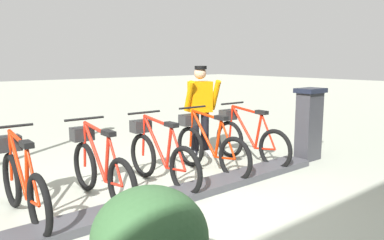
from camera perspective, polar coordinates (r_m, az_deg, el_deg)
ground_plane at (r=4.94m, az=-3.16°, el=-11.98°), size 60.00×60.00×0.00m
dock_rail_base at (r=4.93m, az=-3.16°, el=-11.44°), size 0.44×5.47×0.10m
payment_kiosk at (r=7.04m, az=17.10°, el=-0.41°), size 0.36×0.52×1.28m
bike_docked_0 at (r=6.67m, az=8.36°, el=-2.69°), size 1.72×0.54×1.02m
bike_docked_1 at (r=6.02m, az=2.42°, el=-3.88°), size 1.72×0.54×1.02m
bike_docked_2 at (r=5.45m, az=-4.89°, el=-5.28°), size 1.72×0.54×1.02m
bike_docked_3 at (r=4.99m, az=-13.75°, el=-6.85°), size 1.72×0.54×1.02m
bike_docked_4 at (r=4.68m, az=-24.15°, el=-8.48°), size 1.72×0.54×1.02m
worker_near_rack at (r=6.98m, az=1.25°, el=1.92°), size 0.57×0.69×1.66m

